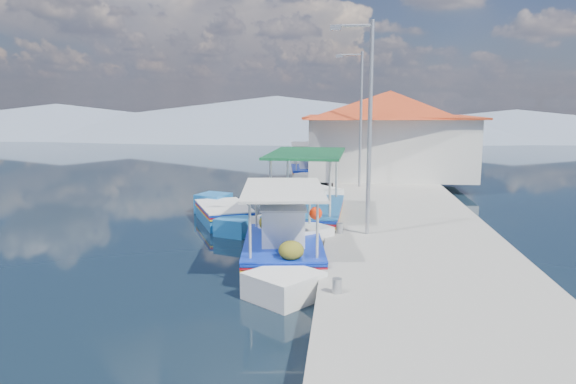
# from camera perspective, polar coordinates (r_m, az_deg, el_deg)

# --- Properties ---
(ground) EXTENTS (160.00, 160.00, 0.00)m
(ground) POSITION_cam_1_polar(r_m,az_deg,el_deg) (14.43, -10.01, -7.80)
(ground) COLOR black
(ground) RESTS_ON ground
(quay) EXTENTS (5.00, 44.00, 0.50)m
(quay) POSITION_cam_1_polar(r_m,az_deg,el_deg) (19.74, 11.76, -2.42)
(quay) COLOR gray
(quay) RESTS_ON ground
(bollards) EXTENTS (0.20, 17.20, 0.30)m
(bollards) POSITION_cam_1_polar(r_m,az_deg,el_deg) (18.82, 5.65, -1.59)
(bollards) COLOR #A5A8AD
(bollards) RESTS_ON quay
(main_caique) EXTENTS (2.56, 6.94, 2.30)m
(main_caique) POSITION_cam_1_polar(r_m,az_deg,el_deg) (14.24, -0.44, -6.02)
(main_caique) COLOR white
(main_caique) RESTS_ON ground
(caique_green_canopy) EXTENTS (2.54, 7.84, 2.93)m
(caique_green_canopy) POSITION_cam_1_polar(r_m,az_deg,el_deg) (18.20, 1.98, -2.62)
(caique_green_canopy) COLOR white
(caique_green_canopy) RESTS_ON ground
(caique_blue_hull) EXTENTS (3.02, 4.90, 0.96)m
(caique_blue_hull) POSITION_cam_1_polar(r_m,az_deg,el_deg) (19.34, -6.75, -2.49)
(caique_blue_hull) COLOR #1C66AD
(caique_blue_hull) RESTS_ON ground
(caique_far) EXTENTS (2.33, 6.25, 2.20)m
(caique_far) POSITION_cam_1_polar(r_m,az_deg,el_deg) (30.54, 2.17, 2.24)
(caique_far) COLOR white
(caique_far) RESTS_ON ground
(harbor_building) EXTENTS (10.49, 10.49, 4.40)m
(harbor_building) POSITION_cam_1_polar(r_m,az_deg,el_deg) (28.36, 10.77, 6.33)
(harbor_building) COLOR silver
(harbor_building) RESTS_ON quay
(lamp_post_near) EXTENTS (1.21, 0.14, 6.00)m
(lamp_post_near) POSITION_cam_1_polar(r_m,az_deg,el_deg) (15.24, 8.42, 7.88)
(lamp_post_near) COLOR #A5A8AD
(lamp_post_near) RESTS_ON quay
(lamp_post_far) EXTENTS (1.21, 0.14, 6.00)m
(lamp_post_far) POSITION_cam_1_polar(r_m,az_deg,el_deg) (24.23, 7.59, 8.45)
(lamp_post_far) COLOR #A5A8AD
(lamp_post_far) RESTS_ON quay
(mountain_ridge) EXTENTS (171.40, 96.00, 5.50)m
(mountain_ridge) POSITION_cam_1_polar(r_m,az_deg,el_deg) (69.31, 8.33, 7.55)
(mountain_ridge) COLOR slate
(mountain_ridge) RESTS_ON ground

